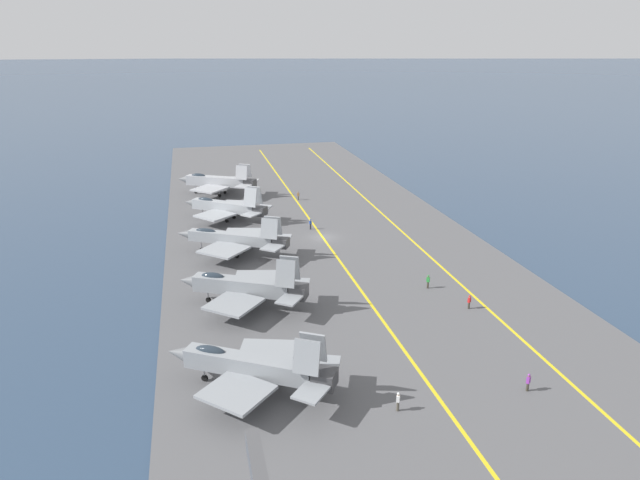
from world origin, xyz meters
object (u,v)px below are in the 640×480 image
parked_jet_nearest (252,366)px  parked_jet_fourth (226,207)px  crew_red_vest (469,301)px  crew_purple_vest (528,382)px  parked_jet_second (244,286)px  parked_jet_fifth (217,181)px  crew_blue_vest (310,224)px  parked_jet_third (234,239)px  crew_brown_vest (298,195)px  crew_white_vest (398,401)px  crew_green_vest (428,281)px

parked_jet_nearest → parked_jet_fourth: size_ratio=1.02×
crew_red_vest → crew_purple_vest: size_ratio=0.97×
parked_jet_second → parked_jet_fifth: bearing=0.0°
crew_blue_vest → parked_jet_third: bearing=124.7°
crew_red_vest → crew_purple_vest: crew_purple_vest is taller
crew_red_vest → crew_brown_vest: same height
parked_jet_fourth → crew_brown_vest: bearing=-55.1°
parked_jet_fourth → crew_brown_vest: parked_jet_fourth is taller
parked_jet_fourth → crew_red_vest: size_ratio=9.16×
parked_jet_second → crew_purple_vest: size_ratio=9.03×
crew_blue_vest → crew_purple_vest: 50.05m
crew_white_vest → crew_red_vest: bearing=-42.1°
parked_jet_nearest → parked_jet_fifth: 69.39m
crew_red_vest → crew_brown_vest: 52.40m
crew_green_vest → parked_jet_third: bearing=52.6°
parked_jet_third → crew_green_vest: bearing=-127.4°
parked_jet_fourth → crew_blue_vest: bearing=-122.2°
parked_jet_nearest → crew_blue_vest: parked_jet_nearest is taller
parked_jet_second → crew_purple_vest: (-22.83, -22.64, -1.56)m
parked_jet_second → crew_purple_vest: 32.19m
parked_jet_third → crew_green_vest: parked_jet_third is taller
crew_red_vest → parked_jet_second: bearing=75.5°
parked_jet_fourth → crew_brown_vest: size_ratio=9.16×
crew_blue_vest → crew_white_vest: (-49.33, 3.09, -0.00)m
parked_jet_nearest → crew_green_vest: 29.53m
parked_jet_nearest → crew_red_vest: size_ratio=9.38×
crew_blue_vest → crew_white_vest: crew_blue_vest is taller
crew_purple_vest → crew_white_vest: (-0.13, 12.23, 0.02)m
parked_jet_fourth → crew_brown_vest: (10.22, -14.62, -1.49)m
parked_jet_third → crew_blue_vest: 16.13m
parked_jet_fourth → crew_blue_vest: parked_jet_fourth is taller
crew_green_vest → crew_red_vest: bearing=-160.2°
crew_red_vest → crew_white_vest: crew_white_vest is taller
crew_brown_vest → crew_white_vest: 67.96m
parked_jet_second → crew_red_vest: parked_jet_second is taller
crew_purple_vest → crew_white_vest: crew_white_vest is taller
parked_jet_nearest → crew_blue_vest: bearing=-18.5°
parked_jet_fourth → crew_green_vest: size_ratio=8.63×
crew_blue_vest → crew_red_vest: bearing=-160.4°
crew_purple_vest → crew_brown_vest: crew_purple_vest is taller
parked_jet_fifth → crew_brown_vest: size_ratio=9.84×
parked_jet_third → crew_blue_vest: bearing=-55.3°
parked_jet_nearest → parked_jet_third: bearing=-2.3°
crew_red_vest → crew_purple_vest: 16.49m
crew_green_vest → crew_red_vest: 6.88m
parked_jet_nearest → crew_white_vest: 12.95m
parked_jet_fifth → parked_jet_third: bearing=-179.5°
parked_jet_nearest → crew_white_vest: (-5.74, -11.51, -1.49)m
parked_jet_fourth → crew_red_vest: parked_jet_fourth is taller
parked_jet_fifth → crew_white_vest: size_ratio=9.31×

